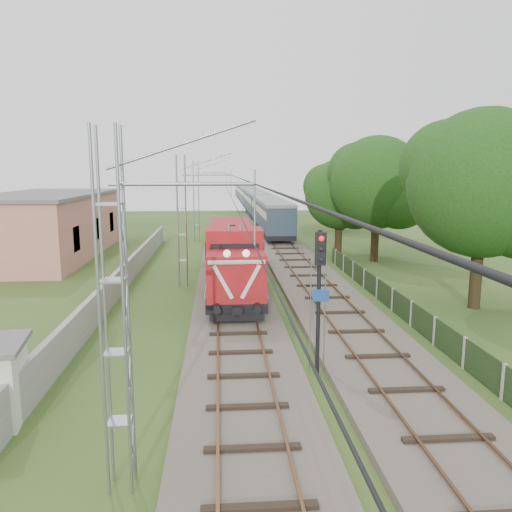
{
  "coord_description": "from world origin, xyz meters",
  "views": [
    {
      "loc": [
        -0.75,
        -18.45,
        7.08
      ],
      "look_at": [
        1.36,
        9.78,
        2.2
      ],
      "focal_mm": 35.0,
      "sensor_mm": 36.0,
      "label": 1
    }
  ],
  "objects": [
    {
      "name": "tree_b",
      "position": [
        11.49,
        19.36,
        6.06
      ],
      "size": [
        7.49,
        7.13,
        9.71
      ],
      "color": "#372B16",
      "rests_on": "ground"
    },
    {
      "name": "tree_c",
      "position": [
        9.51,
        23.22,
        4.98
      ],
      "size": [
        6.17,
        5.87,
        7.99
      ],
      "color": "#372B16",
      "rests_on": "ground"
    },
    {
      "name": "tree_a",
      "position": [
        12.54,
        5.77,
        6.34
      ],
      "size": [
        7.84,
        7.46,
        10.16
      ],
      "color": "#372B16",
      "rests_on": "ground"
    },
    {
      "name": "signal_post",
      "position": [
        2.64,
        -2.08,
        3.5
      ],
      "size": [
        0.54,
        0.44,
        5.1
      ],
      "color": "black",
      "rests_on": "ground"
    },
    {
      "name": "station_building",
      "position": [
        -15.0,
        24.0,
        2.63
      ],
      "size": [
        8.4,
        20.4,
        5.22
      ],
      "color": "tan",
      "rests_on": "ground"
    },
    {
      "name": "tree_d",
      "position": [
        14.06,
        39.99,
        5.29
      ],
      "size": [
        6.54,
        6.23,
        8.48
      ],
      "color": "#372B16",
      "rests_on": "ground"
    },
    {
      "name": "track_side",
      "position": [
        5.0,
        20.0,
        0.18
      ],
      "size": [
        4.2,
        80.0,
        0.45
      ],
      "color": "#6B6054",
      "rests_on": "ground"
    },
    {
      "name": "boundary_wall",
      "position": [
        -6.5,
        12.0,
        0.75
      ],
      "size": [
        0.25,
        40.0,
        1.5
      ],
      "primitive_type": "cube",
      "color": "#9E9E99",
      "rests_on": "ground"
    },
    {
      "name": "catenary",
      "position": [
        -2.95,
        12.0,
        4.05
      ],
      "size": [
        3.31,
        70.0,
        8.0
      ],
      "color": "gray",
      "rests_on": "ground"
    },
    {
      "name": "locomotive",
      "position": [
        0.0,
        10.83,
        2.12
      ],
      "size": [
        2.8,
        16.0,
        4.06
      ],
      "color": "black",
      "rests_on": "ground"
    },
    {
      "name": "coach_rake",
      "position": [
        5.0,
        69.21,
        2.4
      ],
      "size": [
        2.86,
        85.27,
        3.3
      ],
      "color": "black",
      "rests_on": "ground"
    },
    {
      "name": "fence",
      "position": [
        8.0,
        3.0,
        0.6
      ],
      "size": [
        0.12,
        32.0,
        1.2
      ],
      "color": "black",
      "rests_on": "ground"
    },
    {
      "name": "track_main",
      "position": [
        0.0,
        7.0,
        0.18
      ],
      "size": [
        4.2,
        70.0,
        0.45
      ],
      "color": "#6B6054",
      "rests_on": "ground"
    },
    {
      "name": "ground",
      "position": [
        0.0,
        0.0,
        0.0
      ],
      "size": [
        140.0,
        140.0,
        0.0
      ],
      "primitive_type": "plane",
      "color": "#2C4D1D",
      "rests_on": "ground"
    }
  ]
}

